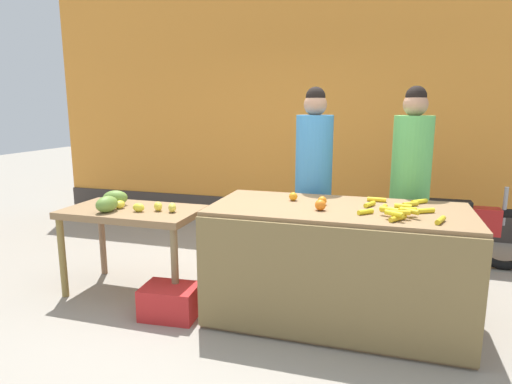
% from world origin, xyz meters
% --- Properties ---
extents(ground_plane, '(24.00, 24.00, 0.00)m').
position_xyz_m(ground_plane, '(0.00, 0.00, 0.00)').
color(ground_plane, gray).
extents(market_wall_back, '(8.10, 0.23, 3.48)m').
position_xyz_m(market_wall_back, '(0.00, 2.71, 1.71)').
color(market_wall_back, orange).
rests_on(market_wall_back, ground).
extents(fruit_stall_counter, '(1.95, 0.94, 0.92)m').
position_xyz_m(fruit_stall_counter, '(0.54, -0.01, 0.46)').
color(fruit_stall_counter, olive).
rests_on(fruit_stall_counter, ground).
extents(side_table_wooden, '(1.20, 0.67, 0.78)m').
position_xyz_m(side_table_wooden, '(-1.28, 0.00, 0.68)').
color(side_table_wooden, olive).
rests_on(side_table_wooden, ground).
extents(banana_bunch_pile, '(0.59, 0.74, 0.07)m').
position_xyz_m(banana_bunch_pile, '(0.98, -0.06, 0.94)').
color(banana_bunch_pile, yellow).
rests_on(banana_bunch_pile, fruit_stall_counter).
extents(orange_pile, '(0.34, 0.35, 0.08)m').
position_xyz_m(orange_pile, '(0.34, -0.02, 0.95)').
color(orange_pile, orange).
rests_on(orange_pile, fruit_stall_counter).
extents(mango_papaya_pile, '(0.82, 0.64, 0.14)m').
position_xyz_m(mango_papaya_pile, '(-1.40, -0.03, 0.84)').
color(mango_papaya_pile, yellow).
rests_on(mango_papaya_pile, side_table_wooden).
extents(vendor_woman_blue_shirt, '(0.34, 0.34, 1.85)m').
position_xyz_m(vendor_woman_blue_shirt, '(0.22, 0.70, 0.93)').
color(vendor_woman_blue_shirt, '#33333D').
rests_on(vendor_woman_blue_shirt, ground).
extents(vendor_woman_green_shirt, '(0.34, 0.34, 1.85)m').
position_xyz_m(vendor_woman_green_shirt, '(1.08, 0.75, 0.93)').
color(vendor_woman_green_shirt, '#33333D').
rests_on(vendor_woman_green_shirt, ground).
extents(parked_motorcycle, '(1.60, 0.18, 0.88)m').
position_xyz_m(parked_motorcycle, '(1.62, 1.57, 0.40)').
color(parked_motorcycle, black).
rests_on(parked_motorcycle, ground).
extents(produce_crate, '(0.46, 0.35, 0.26)m').
position_xyz_m(produce_crate, '(-0.74, -0.36, 0.13)').
color(produce_crate, red).
rests_on(produce_crate, ground).
extents(produce_sack, '(0.38, 0.43, 0.50)m').
position_xyz_m(produce_sack, '(-0.43, 0.89, 0.25)').
color(produce_sack, tan).
rests_on(produce_sack, ground).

